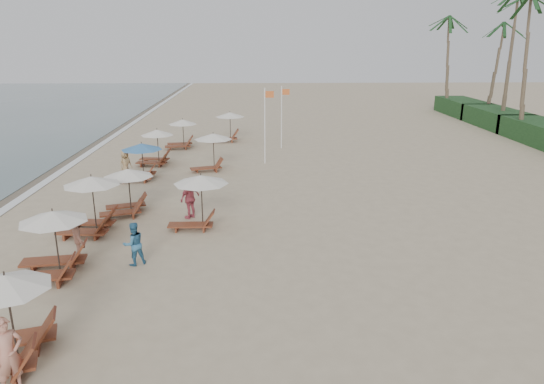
{
  "coord_description": "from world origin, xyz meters",
  "views": [
    {
      "loc": [
        0.32,
        -14.66,
        7.37
      ],
      "look_at": [
        1.0,
        5.45,
        1.3
      ],
      "focal_mm": 32.96,
      "sensor_mm": 36.0,
      "label": 1
    }
  ],
  "objects_px": {
    "lounger_station_0": "(0,327)",
    "lounger_station_2": "(88,206)",
    "lounger_station_6": "(180,134)",
    "lounger_station_1": "(48,247)",
    "beachgoer_mid_b": "(79,235)",
    "lounger_station_3": "(125,190)",
    "beachgoer_far_a": "(190,198)",
    "flag_pole_near": "(265,122)",
    "inland_station_1": "(210,147)",
    "lounger_station_4": "(139,161)",
    "inland_station_0": "(197,195)",
    "beachgoer_mid_a": "(134,244)",
    "lounger_station_5": "(155,148)",
    "inland_station_2": "(226,125)",
    "beachgoer_near": "(8,355)",
    "beachgoer_far_b": "(125,164)"
  },
  "relations": [
    {
      "from": "lounger_station_0",
      "to": "lounger_station_2",
      "type": "bearing_deg",
      "value": 94.31
    },
    {
      "from": "lounger_station_0",
      "to": "lounger_station_6",
      "type": "distance_m",
      "value": 25.24
    },
    {
      "from": "lounger_station_1",
      "to": "beachgoer_mid_b",
      "type": "distance_m",
      "value": 1.58
    },
    {
      "from": "lounger_station_3",
      "to": "beachgoer_mid_b",
      "type": "bearing_deg",
      "value": -96.23
    },
    {
      "from": "lounger_station_6",
      "to": "beachgoer_far_a",
      "type": "bearing_deg",
      "value": -80.44
    },
    {
      "from": "flag_pole_near",
      "to": "lounger_station_6",
      "type": "bearing_deg",
      "value": 140.43
    },
    {
      "from": "inland_station_1",
      "to": "beachgoer_far_a",
      "type": "distance_m",
      "value": 8.3
    },
    {
      "from": "lounger_station_2",
      "to": "lounger_station_4",
      "type": "relative_size",
      "value": 1.01
    },
    {
      "from": "inland_station_0",
      "to": "beachgoer_mid_a",
      "type": "xyz_separation_m",
      "value": [
        -1.81,
        -3.43,
        -0.68
      ]
    },
    {
      "from": "lounger_station_5",
      "to": "beachgoer_mid_b",
      "type": "bearing_deg",
      "value": -89.97
    },
    {
      "from": "inland_station_0",
      "to": "inland_station_2",
      "type": "bearing_deg",
      "value": 89.42
    },
    {
      "from": "lounger_station_3",
      "to": "lounger_station_6",
      "type": "relative_size",
      "value": 1.01
    },
    {
      "from": "lounger_station_0",
      "to": "lounger_station_4",
      "type": "relative_size",
      "value": 1.05
    },
    {
      "from": "lounger_station_3",
      "to": "lounger_station_6",
      "type": "distance_m",
      "value": 14.41
    },
    {
      "from": "lounger_station_6",
      "to": "inland_station_2",
      "type": "distance_m",
      "value": 3.93
    },
    {
      "from": "lounger_station_6",
      "to": "beachgoer_near",
      "type": "height_order",
      "value": "lounger_station_6"
    },
    {
      "from": "lounger_station_1",
      "to": "beachgoer_far_a",
      "type": "height_order",
      "value": "lounger_station_1"
    },
    {
      "from": "inland_station_2",
      "to": "beachgoer_near",
      "type": "bearing_deg",
      "value": -96.4
    },
    {
      "from": "lounger_station_4",
      "to": "inland_station_0",
      "type": "bearing_deg",
      "value": -62.18
    },
    {
      "from": "lounger_station_3",
      "to": "flag_pole_near",
      "type": "relative_size",
      "value": 0.51
    },
    {
      "from": "lounger_station_0",
      "to": "inland_station_0",
      "type": "distance_m",
      "value": 9.65
    },
    {
      "from": "lounger_station_0",
      "to": "lounger_station_4",
      "type": "xyz_separation_m",
      "value": [
        -0.44,
        16.63,
        0.07
      ]
    },
    {
      "from": "lounger_station_2",
      "to": "beachgoer_mid_a",
      "type": "xyz_separation_m",
      "value": [
        2.46,
        -3.04,
        -0.38
      ]
    },
    {
      "from": "lounger_station_5",
      "to": "beachgoer_mid_b",
      "type": "height_order",
      "value": "lounger_station_5"
    },
    {
      "from": "beachgoer_far_a",
      "to": "inland_station_2",
      "type": "bearing_deg",
      "value": -144.0
    },
    {
      "from": "lounger_station_5",
      "to": "beachgoer_mid_a",
      "type": "distance_m",
      "value": 14.87
    },
    {
      "from": "lounger_station_5",
      "to": "beachgoer_far_a",
      "type": "relative_size",
      "value": 1.31
    },
    {
      "from": "lounger_station_1",
      "to": "lounger_station_5",
      "type": "xyz_separation_m",
      "value": [
        0.45,
        15.52,
        0.04
      ]
    },
    {
      "from": "beachgoer_far_a",
      "to": "lounger_station_3",
      "type": "bearing_deg",
      "value": -63.92
    },
    {
      "from": "inland_station_2",
      "to": "flag_pole_near",
      "type": "height_order",
      "value": "flag_pole_near"
    },
    {
      "from": "lounger_station_4",
      "to": "lounger_station_5",
      "type": "distance_m",
      "value": 3.6
    },
    {
      "from": "inland_station_1",
      "to": "beachgoer_mid_a",
      "type": "distance_m",
      "value": 13.09
    },
    {
      "from": "lounger_station_1",
      "to": "inland_station_1",
      "type": "distance_m",
      "value": 14.38
    },
    {
      "from": "lounger_station_2",
      "to": "flag_pole_near",
      "type": "xyz_separation_m",
      "value": [
        7.27,
        11.72,
        1.45
      ]
    },
    {
      "from": "lounger_station_6",
      "to": "beachgoer_near",
      "type": "xyz_separation_m",
      "value": [
        -0.01,
        -26.19,
        -0.14
      ]
    },
    {
      "from": "lounger_station_5",
      "to": "inland_station_1",
      "type": "bearing_deg",
      "value": -25.63
    },
    {
      "from": "beachgoer_far_a",
      "to": "flag_pole_near",
      "type": "xyz_separation_m",
      "value": [
        3.47,
        10.06,
        1.69
      ]
    },
    {
      "from": "lounger_station_4",
      "to": "beachgoer_far_b",
      "type": "bearing_deg",
      "value": 146.54
    },
    {
      "from": "lounger_station_1",
      "to": "beachgoer_far_b",
      "type": "relative_size",
      "value": 1.73
    },
    {
      "from": "lounger_station_5",
      "to": "inland_station_1",
      "type": "relative_size",
      "value": 0.92
    },
    {
      "from": "lounger_station_3",
      "to": "beachgoer_far_a",
      "type": "xyz_separation_m",
      "value": [
        2.91,
        -0.62,
        -0.2
      ]
    },
    {
      "from": "lounger_station_5",
      "to": "beachgoer_far_a",
      "type": "distance_m",
      "value": 10.59
    },
    {
      "from": "lounger_station_4",
      "to": "beachgoer_far_a",
      "type": "xyz_separation_m",
      "value": [
        3.6,
        -6.43,
        -0.15
      ]
    },
    {
      "from": "beachgoer_mid_a",
      "to": "flag_pole_near",
      "type": "height_order",
      "value": "flag_pole_near"
    },
    {
      "from": "lounger_station_2",
      "to": "lounger_station_5",
      "type": "xyz_separation_m",
      "value": [
        0.38,
        11.68,
        -0.08
      ]
    },
    {
      "from": "lounger_station_6",
      "to": "beachgoer_mid_b",
      "type": "xyz_separation_m",
      "value": [
        -0.88,
        -19.03,
        -0.22
      ]
    },
    {
      "from": "inland_station_0",
      "to": "beachgoer_mid_b",
      "type": "bearing_deg",
      "value": -144.81
    },
    {
      "from": "lounger_station_2",
      "to": "inland_station_2",
      "type": "xyz_separation_m",
      "value": [
        4.45,
        18.97,
        0.12
      ]
    },
    {
      "from": "lounger_station_5",
      "to": "inland_station_1",
      "type": "height_order",
      "value": "inland_station_1"
    },
    {
      "from": "lounger_station_2",
      "to": "beachgoer_near",
      "type": "relative_size",
      "value": 1.42
    }
  ]
}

